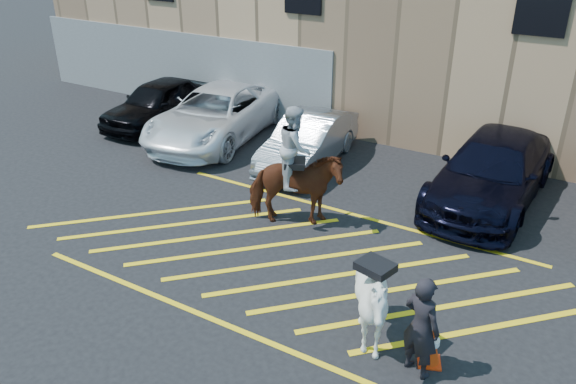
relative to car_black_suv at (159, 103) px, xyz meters
The scene contains 11 objects.
ground 9.87m from the car_black_suv, 29.56° to the right, with size 90.00×90.00×0.00m, color black.
car_black_suv is the anchor object (origin of this frame).
car_white_pickup 2.59m from the car_black_suv, ahead, with size 2.76×5.98×1.66m, color white.
car_silver_sedan 6.24m from the car_black_suv, ahead, with size 1.56×4.46×1.47m, color #92979F.
car_blue_suv 11.39m from the car_black_suv, ahead, with size 2.33×5.72×1.66m, color black.
handler 13.73m from the car_black_suv, 30.63° to the right, with size 0.66×0.43×1.82m, color black.
warehouse 11.50m from the car_black_suv, 39.86° to the left, with size 32.42×10.20×7.30m.
hatching_zone 10.02m from the car_black_suv, 31.06° to the right, with size 12.60×5.12×0.01m.
mounted_bay 8.57m from the car_black_suv, 26.23° to the right, with size 2.44×1.88×2.93m.
saddled_white 12.88m from the car_black_suv, 32.01° to the right, with size 1.85×1.98×1.83m.
traffic_cone 13.70m from the car_black_suv, 29.28° to the right, with size 0.49×0.49×0.73m.
Camera 1 is at (4.98, -9.15, 6.69)m, focal length 35.00 mm.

